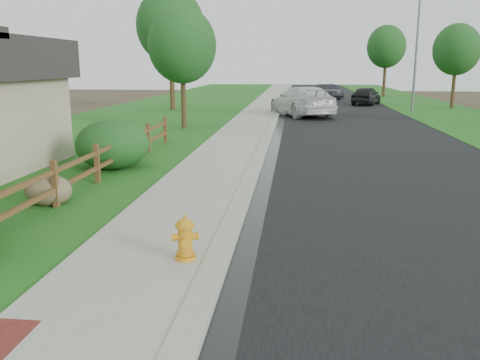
# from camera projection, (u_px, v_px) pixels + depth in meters

# --- Properties ---
(ground) EXTENTS (120.00, 120.00, 0.00)m
(ground) POSITION_uv_depth(u_px,v_px,m) (150.00, 344.00, 5.78)
(ground) COLOR #39311F
(road) EXTENTS (8.00, 90.00, 0.02)m
(road) POSITION_uv_depth(u_px,v_px,m) (334.00, 106.00, 39.23)
(road) COLOR black
(road) RESTS_ON ground
(curb) EXTENTS (0.40, 90.00, 0.12)m
(curb) POSITION_uv_depth(u_px,v_px,m) (280.00, 105.00, 39.66)
(curb) COLOR gray
(curb) RESTS_ON ground
(wet_gutter) EXTENTS (0.50, 90.00, 0.00)m
(wet_gutter) POSITION_uv_depth(u_px,v_px,m) (285.00, 106.00, 39.63)
(wet_gutter) COLOR black
(wet_gutter) RESTS_ON road
(sidewalk) EXTENTS (2.20, 90.00, 0.10)m
(sidewalk) POSITION_uv_depth(u_px,v_px,m) (264.00, 105.00, 39.80)
(sidewalk) COLOR gray
(sidewalk) RESTS_ON ground
(grass_strip) EXTENTS (1.60, 90.00, 0.06)m
(grass_strip) POSITION_uv_depth(u_px,v_px,m) (239.00, 105.00, 40.00)
(grass_strip) COLOR #225317
(grass_strip) RESTS_ON ground
(lawn_near) EXTENTS (9.00, 90.00, 0.04)m
(lawn_near) POSITION_uv_depth(u_px,v_px,m) (175.00, 105.00, 40.55)
(lawn_near) COLOR #225317
(lawn_near) RESTS_ON ground
(verge_far) EXTENTS (6.00, 90.00, 0.04)m
(verge_far) POSITION_uv_depth(u_px,v_px,m) (427.00, 107.00, 38.50)
(verge_far) COLOR #225317
(verge_far) RESTS_ON ground
(ranch_fence) EXTENTS (0.12, 16.92, 1.10)m
(ranch_fence) POSITION_uv_depth(u_px,v_px,m) (78.00, 171.00, 12.22)
(ranch_fence) COLOR #4F2B1A
(ranch_fence) RESTS_ON ground
(fire_hydrant) EXTENTS (0.48, 0.39, 0.73)m
(fire_hydrant) POSITION_uv_depth(u_px,v_px,m) (185.00, 239.00, 7.99)
(fire_hydrant) COLOR orange
(fire_hydrant) RESTS_ON sidewalk
(white_suv) EXTENTS (4.61, 6.71, 1.80)m
(white_suv) POSITION_uv_depth(u_px,v_px,m) (302.00, 101.00, 31.50)
(white_suv) COLOR silver
(white_suv) RESTS_ON road
(dark_car_mid) EXTENTS (3.04, 4.57, 1.44)m
(dark_car_mid) POSITION_uv_depth(u_px,v_px,m) (366.00, 96.00, 40.47)
(dark_car_mid) COLOR black
(dark_car_mid) RESTS_ON road
(dark_car_far) EXTENTS (2.84, 4.33, 1.35)m
(dark_car_far) POSITION_uv_depth(u_px,v_px,m) (328.00, 92.00, 47.51)
(dark_car_far) COLOR black
(dark_car_far) RESTS_ON road
(streetlight) EXTENTS (1.93, 0.25, 8.35)m
(streetlight) POSITION_uv_depth(u_px,v_px,m) (415.00, 40.00, 33.29)
(streetlight) COLOR slate
(streetlight) RESTS_ON ground
(boulder) EXTENTS (1.19, 0.97, 0.72)m
(boulder) POSITION_uv_depth(u_px,v_px,m) (48.00, 190.00, 11.39)
(boulder) COLOR brown
(boulder) RESTS_ON ground
(shrub_c) EXTENTS (2.30, 2.30, 1.31)m
(shrub_c) POSITION_uv_depth(u_px,v_px,m) (112.00, 148.00, 15.33)
(shrub_c) COLOR #184319
(shrub_c) RESTS_ON ground
(shrub_d) EXTENTS (2.69, 2.69, 1.51)m
(shrub_d) POSITION_uv_depth(u_px,v_px,m) (113.00, 145.00, 15.36)
(shrub_d) COLOR #184319
(shrub_d) RESTS_ON ground
(tree_near_left) EXTENTS (3.30, 3.30, 5.85)m
(tree_near_left) POSITION_uv_depth(u_px,v_px,m) (182.00, 46.00, 24.39)
(tree_near_left) COLOR #372B16
(tree_near_left) RESTS_ON ground
(tree_mid_left) EXTENTS (4.63, 4.63, 8.28)m
(tree_mid_left) POSITION_uv_depth(u_px,v_px,m) (170.00, 26.00, 34.49)
(tree_mid_left) COLOR #372B16
(tree_mid_left) RESTS_ON ground
(tree_mid_right) EXTENTS (3.33, 3.33, 6.03)m
(tree_mid_right) POSITION_uv_depth(u_px,v_px,m) (457.00, 50.00, 36.33)
(tree_mid_right) COLOR #372B16
(tree_mid_right) RESTS_ON ground
(tree_far_right) EXTENTS (3.78, 3.78, 6.97)m
(tree_far_right) POSITION_uv_depth(u_px,v_px,m) (386.00, 47.00, 49.95)
(tree_far_right) COLOR #372B16
(tree_far_right) RESTS_ON ground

